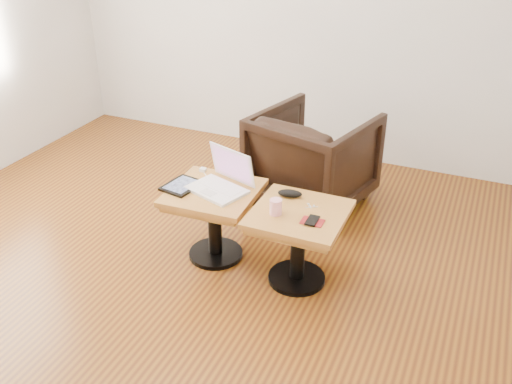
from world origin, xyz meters
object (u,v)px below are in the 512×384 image
at_px(striped_cup, 276,207).
at_px(armchair, 313,159).
at_px(side_table_left, 214,207).
at_px(laptop, 222,182).
at_px(side_table_right, 299,229).

bearing_deg(striped_cup, armchair, 96.52).
relative_size(side_table_left, striped_cup, 6.07).
relative_size(laptop, striped_cup, 4.54).
relative_size(side_table_left, armchair, 0.71).
bearing_deg(side_table_left, laptop, 40.58).
xyz_separation_m(striped_cup, armchair, (-0.12, 1.08, -0.18)).
distance_m(laptop, striped_cup, 0.45).
xyz_separation_m(side_table_left, armchair, (0.35, 0.96, -0.01)).
relative_size(laptop, armchair, 0.53).
bearing_deg(laptop, armchair, 90.50).
bearing_deg(striped_cup, laptop, 160.20).
height_order(side_table_left, side_table_right, same).
distance_m(side_table_left, side_table_right, 0.59).
bearing_deg(side_table_right, striped_cup, -146.84).
bearing_deg(armchair, side_table_left, 84.83).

